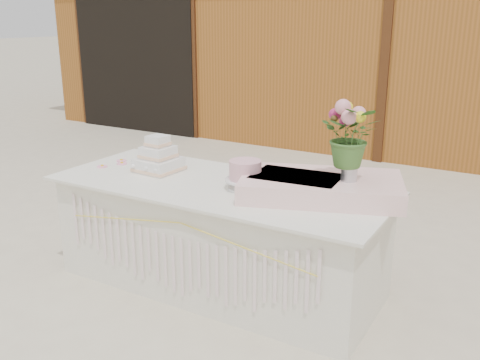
% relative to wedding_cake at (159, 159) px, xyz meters
% --- Properties ---
extents(ground, '(80.00, 80.00, 0.00)m').
position_rel_wedding_cake_xyz_m(ground, '(0.57, -0.05, -0.86)').
color(ground, beige).
rests_on(ground, ground).
extents(barn, '(12.60, 4.60, 3.30)m').
position_rel_wedding_cake_xyz_m(barn, '(0.55, 5.94, 0.81)').
color(barn, brown).
rests_on(barn, ground).
extents(cake_table, '(2.40, 1.00, 0.77)m').
position_rel_wedding_cake_xyz_m(cake_table, '(0.57, -0.06, -0.48)').
color(cake_table, silver).
rests_on(cake_table, ground).
extents(wedding_cake, '(0.32, 0.32, 0.27)m').
position_rel_wedding_cake_xyz_m(wedding_cake, '(0.00, 0.00, 0.00)').
color(wedding_cake, white).
rests_on(wedding_cake, cake_table).
extents(pink_cake_stand, '(0.28, 0.28, 0.20)m').
position_rel_wedding_cake_xyz_m(pink_cake_stand, '(0.78, -0.05, 0.02)').
color(pink_cake_stand, white).
rests_on(pink_cake_stand, cake_table).
extents(satin_runner, '(1.16, 0.90, 0.13)m').
position_rel_wedding_cake_xyz_m(satin_runner, '(1.28, 0.06, -0.03)').
color(satin_runner, '#FCCDCB').
rests_on(satin_runner, cake_table).
extents(flower_vase, '(0.10, 0.10, 0.14)m').
position_rel_wedding_cake_xyz_m(flower_vase, '(1.46, 0.08, 0.11)').
color(flower_vase, silver).
rests_on(flower_vase, satin_runner).
extents(bouquet, '(0.41, 0.37, 0.39)m').
position_rel_wedding_cake_xyz_m(bouquet, '(1.46, 0.08, 0.37)').
color(bouquet, '#3B6629').
rests_on(bouquet, flower_vase).
extents(loose_flowers, '(0.19, 0.40, 0.02)m').
position_rel_wedding_cake_xyz_m(loose_flowers, '(-0.40, 0.01, -0.08)').
color(loose_flowers, '#FC9AC0').
rests_on(loose_flowers, cake_table).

